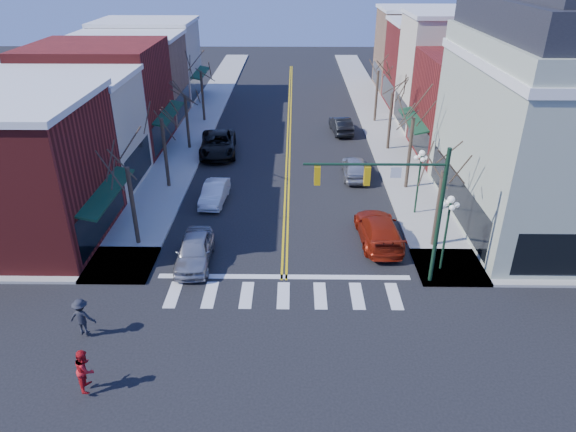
{
  "coord_description": "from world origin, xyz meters",
  "views": [
    {
      "loc": [
        0.48,
        -14.28,
        14.95
      ],
      "look_at": [
        0.19,
        9.24,
        2.8
      ],
      "focal_mm": 32.0,
      "sensor_mm": 36.0,
      "label": 1
    }
  ],
  "objects_px": {
    "lamppost_midblock": "(420,171)",
    "car_left_near": "(195,251)",
    "victorian_corner": "(575,115)",
    "lamppost_corner": "(448,221)",
    "pedestrian_dark_b": "(82,317)",
    "car_left_mid": "(215,193)",
    "car_left_far": "(218,144)",
    "car_right_far": "(341,125)",
    "pedestrian_red_b": "(85,369)",
    "car_right_mid": "(355,167)",
    "car_right_near": "(379,230)"
  },
  "relations": [
    {
      "from": "lamppost_midblock",
      "to": "car_left_near",
      "type": "relative_size",
      "value": 0.97
    },
    {
      "from": "lamppost_midblock",
      "to": "victorian_corner",
      "type": "bearing_deg",
      "value": -3.45
    },
    {
      "from": "lamppost_corner",
      "to": "pedestrian_dark_b",
      "type": "xyz_separation_m",
      "value": [
        -16.78,
        -5.36,
        -1.94
      ]
    },
    {
      "from": "car_left_mid",
      "to": "car_left_far",
      "type": "bearing_deg",
      "value": 100.28
    },
    {
      "from": "car_right_far",
      "to": "pedestrian_dark_b",
      "type": "bearing_deg",
      "value": 58.46
    },
    {
      "from": "car_left_mid",
      "to": "car_right_far",
      "type": "distance_m",
      "value": 17.73
    },
    {
      "from": "victorian_corner",
      "to": "car_right_far",
      "type": "distance_m",
      "value": 21.52
    },
    {
      "from": "lamppost_corner",
      "to": "pedestrian_red_b",
      "type": "height_order",
      "value": "lamppost_corner"
    },
    {
      "from": "pedestrian_red_b",
      "to": "car_left_mid",
      "type": "bearing_deg",
      "value": -18.82
    },
    {
      "from": "victorian_corner",
      "to": "car_right_mid",
      "type": "distance_m",
      "value": 14.51
    },
    {
      "from": "car_left_far",
      "to": "lamppost_corner",
      "type": "bearing_deg",
      "value": -56.58
    },
    {
      "from": "car_left_mid",
      "to": "car_right_mid",
      "type": "bearing_deg",
      "value": 28.45
    },
    {
      "from": "lamppost_midblock",
      "to": "car_right_mid",
      "type": "height_order",
      "value": "lamppost_midblock"
    },
    {
      "from": "car_left_far",
      "to": "car_right_near",
      "type": "xyz_separation_m",
      "value": [
        11.15,
        -14.4,
        -0.07
      ]
    },
    {
      "from": "lamppost_midblock",
      "to": "car_left_far",
      "type": "bearing_deg",
      "value": 142.12
    },
    {
      "from": "car_left_mid",
      "to": "car_left_far",
      "type": "distance_m",
      "value": 9.28
    },
    {
      "from": "car_right_near",
      "to": "pedestrian_dark_b",
      "type": "xyz_separation_m",
      "value": [
        -13.93,
        -8.35,
        0.23
      ]
    },
    {
      "from": "car_right_far",
      "to": "car_right_near",
      "type": "bearing_deg",
      "value": 85.25
    },
    {
      "from": "car_left_near",
      "to": "car_right_far",
      "type": "height_order",
      "value": "car_left_near"
    },
    {
      "from": "car_right_near",
      "to": "victorian_corner",
      "type": "bearing_deg",
      "value": -167.58
    },
    {
      "from": "car_right_mid",
      "to": "car_right_near",
      "type": "bearing_deg",
      "value": 93.08
    },
    {
      "from": "car_left_near",
      "to": "car_right_mid",
      "type": "relative_size",
      "value": 1.0
    },
    {
      "from": "lamppost_midblock",
      "to": "car_left_mid",
      "type": "relative_size",
      "value": 1.08
    },
    {
      "from": "car_left_far",
      "to": "car_right_far",
      "type": "xyz_separation_m",
      "value": [
        10.59,
        5.68,
        -0.11
      ]
    },
    {
      "from": "lamppost_midblock",
      "to": "car_right_far",
      "type": "xyz_separation_m",
      "value": [
        -3.4,
        16.57,
        -2.22
      ]
    },
    {
      "from": "car_right_near",
      "to": "pedestrian_red_b",
      "type": "distance_m",
      "value": 17.07
    },
    {
      "from": "lamppost_midblock",
      "to": "car_left_far",
      "type": "xyz_separation_m",
      "value": [
        -13.99,
        10.89,
        -2.11
      ]
    },
    {
      "from": "car_left_mid",
      "to": "car_right_mid",
      "type": "height_order",
      "value": "car_right_mid"
    },
    {
      "from": "car_left_near",
      "to": "car_right_mid",
      "type": "height_order",
      "value": "car_left_near"
    },
    {
      "from": "pedestrian_dark_b",
      "to": "car_left_mid",
      "type": "bearing_deg",
      "value": -100.08
    },
    {
      "from": "lamppost_midblock",
      "to": "car_right_mid",
      "type": "xyz_separation_m",
      "value": [
        -3.2,
        6.09,
        -2.2
      ]
    },
    {
      "from": "lamppost_corner",
      "to": "car_left_mid",
      "type": "relative_size",
      "value": 1.08
    },
    {
      "from": "pedestrian_dark_b",
      "to": "pedestrian_red_b",
      "type": "bearing_deg",
      "value": 117.91
    },
    {
      "from": "car_left_mid",
      "to": "car_right_near",
      "type": "distance_m",
      "value": 11.4
    },
    {
      "from": "lamppost_midblock",
      "to": "car_right_far",
      "type": "relative_size",
      "value": 0.96
    },
    {
      "from": "car_left_near",
      "to": "pedestrian_red_b",
      "type": "distance_m",
      "value": 9.41
    },
    {
      "from": "lamppost_corner",
      "to": "car_right_mid",
      "type": "distance_m",
      "value": 13.18
    },
    {
      "from": "lamppost_midblock",
      "to": "pedestrian_dark_b",
      "type": "xyz_separation_m",
      "value": [
        -16.78,
        -11.86,
        -1.94
      ]
    },
    {
      "from": "car_left_near",
      "to": "car_left_mid",
      "type": "xyz_separation_m",
      "value": [
        0.0,
        7.56,
        -0.1
      ]
    },
    {
      "from": "victorian_corner",
      "to": "pedestrian_dark_b",
      "type": "xyz_separation_m",
      "value": [
        -25.08,
        -11.36,
        -5.63
      ]
    },
    {
      "from": "car_right_near",
      "to": "car_right_far",
      "type": "xyz_separation_m",
      "value": [
        -0.56,
        20.08,
        -0.04
      ]
    },
    {
      "from": "lamppost_midblock",
      "to": "pedestrian_dark_b",
      "type": "distance_m",
      "value": 20.64
    },
    {
      "from": "lamppost_corner",
      "to": "lamppost_midblock",
      "type": "relative_size",
      "value": 1.0
    },
    {
      "from": "car_right_near",
      "to": "car_left_near",
      "type": "bearing_deg",
      "value": 10.49
    },
    {
      "from": "victorian_corner",
      "to": "lamppost_midblock",
      "type": "bearing_deg",
      "value": 176.55
    },
    {
      "from": "lamppost_midblock",
      "to": "car_right_near",
      "type": "height_order",
      "value": "lamppost_midblock"
    },
    {
      "from": "car_right_mid",
      "to": "pedestrian_dark_b",
      "type": "relative_size",
      "value": 2.55
    },
    {
      "from": "lamppost_corner",
      "to": "car_left_far",
      "type": "relative_size",
      "value": 0.7
    },
    {
      "from": "car_left_far",
      "to": "car_right_far",
      "type": "height_order",
      "value": "car_left_far"
    },
    {
      "from": "lamppost_corner",
      "to": "lamppost_midblock",
      "type": "xyz_separation_m",
      "value": [
        0.0,
        6.5,
        0.0
      ]
    }
  ]
}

